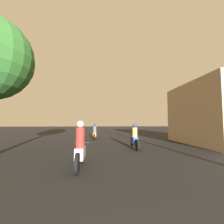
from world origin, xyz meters
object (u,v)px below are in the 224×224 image
object	(u,v)px
building_right_near	(220,114)
motorcycle_silver	(80,149)
motorcycle_blue	(135,139)
motorcycle_orange	(95,133)

from	to	relation	value
building_right_near	motorcycle_silver	bearing A→B (deg)	-151.84
motorcycle_blue	building_right_near	size ratio (longest dim) A/B	0.32
motorcycle_orange	building_right_near	size ratio (longest dim) A/B	0.28
motorcycle_silver	motorcycle_orange	distance (m)	8.91
motorcycle_silver	motorcycle_orange	xyz separation A→B (m)	(0.13, 8.91, -0.07)
motorcycle_silver	motorcycle_blue	world-z (taller)	motorcycle_silver
motorcycle_silver	building_right_near	xyz separation A→B (m)	(9.81, 5.25, 1.63)
motorcycle_silver	motorcycle_blue	xyz separation A→B (m)	(2.83, 3.72, -0.05)
motorcycle_silver	motorcycle_orange	size ratio (longest dim) A/B	1.06
motorcycle_blue	building_right_near	world-z (taller)	building_right_near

